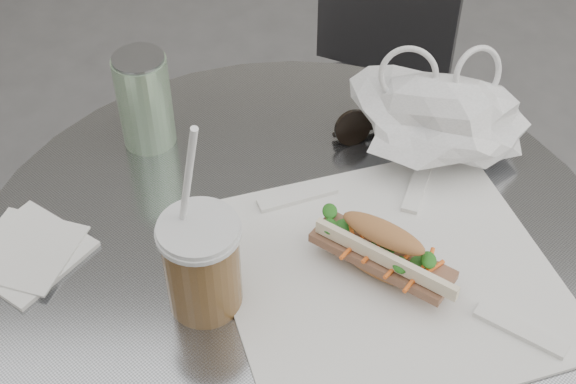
{
  "coord_description": "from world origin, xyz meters",
  "views": [
    {
      "loc": [
        -0.01,
        -0.4,
        1.43
      ],
      "look_at": [
        -0.01,
        0.25,
        0.79
      ],
      "focal_mm": 50.0,
      "sensor_mm": 36.0,
      "label": 1
    }
  ],
  "objects_px": {
    "chair_far": "(355,154)",
    "banh_mi": "(382,251)",
    "iced_coffee": "(202,263)",
    "sunglasses": "(373,124)",
    "drink_can": "(144,100)"
  },
  "relations": [
    {
      "from": "chair_far",
      "to": "banh_mi",
      "type": "relative_size",
      "value": 3.37
    },
    {
      "from": "chair_far",
      "to": "iced_coffee",
      "type": "height_order",
      "value": "iced_coffee"
    },
    {
      "from": "sunglasses",
      "to": "drink_can",
      "type": "xyz_separation_m",
      "value": [
        -0.29,
        -0.01,
        0.05
      ]
    },
    {
      "from": "chair_far",
      "to": "sunglasses",
      "type": "distance_m",
      "value": 0.63
    },
    {
      "from": "chair_far",
      "to": "drink_can",
      "type": "bearing_deg",
      "value": 79.17
    },
    {
      "from": "iced_coffee",
      "to": "chair_far",
      "type": "bearing_deg",
      "value": 71.87
    },
    {
      "from": "iced_coffee",
      "to": "drink_can",
      "type": "bearing_deg",
      "value": 108.75
    },
    {
      "from": "sunglasses",
      "to": "banh_mi",
      "type": "bearing_deg",
      "value": -112.05
    },
    {
      "from": "drink_can",
      "to": "sunglasses",
      "type": "bearing_deg",
      "value": 1.14
    },
    {
      "from": "sunglasses",
      "to": "drink_can",
      "type": "bearing_deg",
      "value": 161.88
    },
    {
      "from": "banh_mi",
      "to": "iced_coffee",
      "type": "xyz_separation_m",
      "value": [
        -0.19,
        -0.04,
        0.03
      ]
    },
    {
      "from": "chair_far",
      "to": "banh_mi",
      "type": "height_order",
      "value": "banh_mi"
    },
    {
      "from": "sunglasses",
      "to": "chair_far",
      "type": "bearing_deg",
      "value": 66.59
    },
    {
      "from": "drink_can",
      "to": "chair_far",
      "type": "bearing_deg",
      "value": 54.19
    },
    {
      "from": "iced_coffee",
      "to": "sunglasses",
      "type": "xyz_separation_m",
      "value": [
        0.2,
        0.27,
        -0.04
      ]
    }
  ]
}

